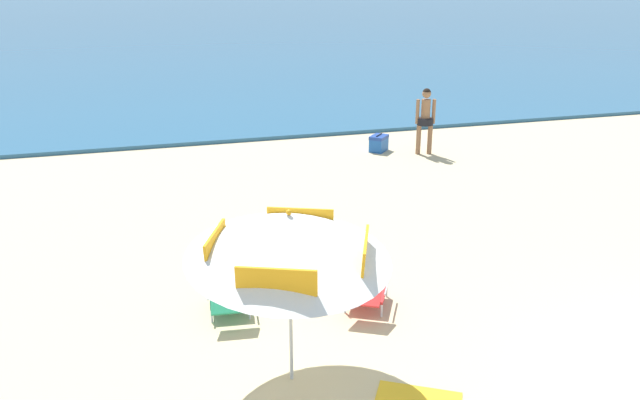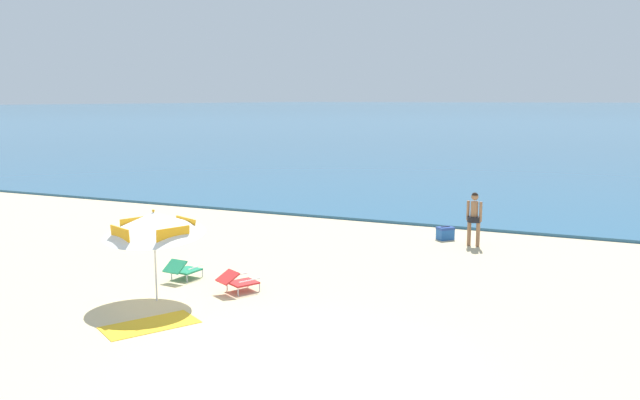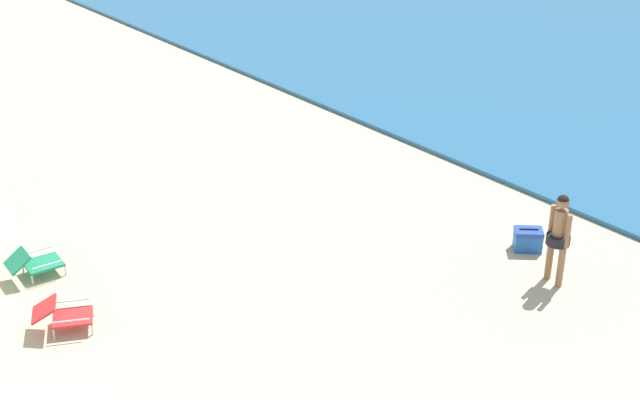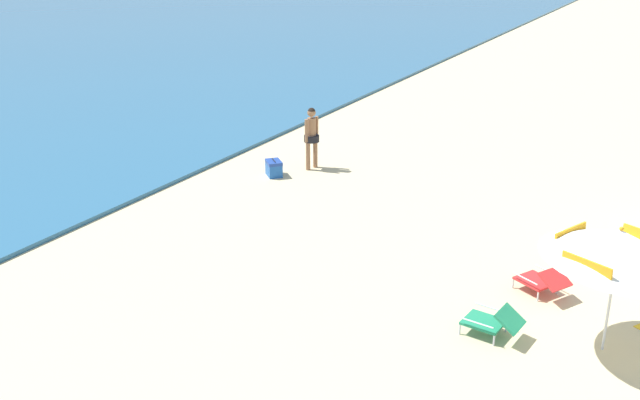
# 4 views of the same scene
# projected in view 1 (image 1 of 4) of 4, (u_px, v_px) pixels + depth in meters

# --- Properties ---
(beach_umbrella_striped_main) EXTENTS (2.59, 2.63, 2.08)m
(beach_umbrella_striped_main) POSITION_uv_depth(u_px,v_px,m) (289.00, 237.00, 6.68)
(beach_umbrella_striped_main) COLOR silver
(beach_umbrella_striped_main) RESTS_ON ground
(lounge_chair_under_umbrella) EXTENTS (0.88, 1.03, 0.52)m
(lounge_chair_under_umbrella) POSITION_uv_depth(u_px,v_px,m) (365.00, 291.00, 8.64)
(lounge_chair_under_umbrella) COLOR red
(lounge_chair_under_umbrella) RESTS_ON ground
(lounge_chair_beside_umbrella) EXTENTS (0.64, 0.95, 0.53)m
(lounge_chair_beside_umbrella) POSITION_uv_depth(u_px,v_px,m) (230.00, 297.00, 8.49)
(lounge_chair_beside_umbrella) COLOR #1E7F56
(lounge_chair_beside_umbrella) RESTS_ON ground
(person_standing_near_shore) EXTENTS (0.47, 0.40, 1.62)m
(person_standing_near_shore) POSITION_uv_depth(u_px,v_px,m) (425.00, 116.00, 15.70)
(person_standing_near_shore) COLOR #8C6042
(person_standing_near_shore) RESTS_ON ground
(cooler_box) EXTENTS (0.59, 0.60, 0.43)m
(cooler_box) POSITION_uv_depth(u_px,v_px,m) (379.00, 143.00, 16.19)
(cooler_box) COLOR #1E56A8
(cooler_box) RESTS_ON ground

